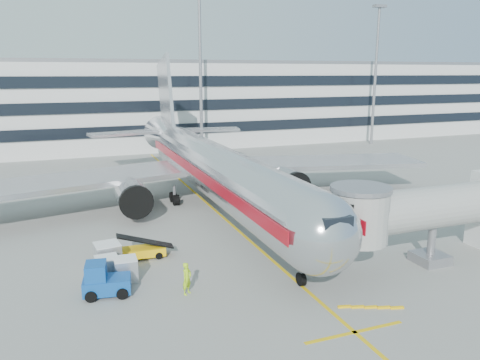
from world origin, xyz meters
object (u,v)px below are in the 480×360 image
object	(u,v)px
baggage_tug	(104,281)
cargo_container_front	(126,269)
main_jet	(210,166)
belt_loader	(138,251)
cargo_container_right	(107,268)
ramp_worker	(187,278)
cargo_container_left	(108,256)

from	to	relation	value
baggage_tug	cargo_container_front	xyz separation A→B (m)	(1.55, 1.66, -0.15)
main_jet	belt_loader	size ratio (longest dim) A/B	12.30
cargo_container_right	ramp_worker	size ratio (longest dim) A/B	0.77
main_jet	belt_loader	world-z (taller)	main_jet
cargo_container_left	cargo_container_right	size ratio (longest dim) A/B	1.19
belt_loader	cargo_container_right	size ratio (longest dim) A/B	2.63
baggage_tug	cargo_container_right	distance (m)	2.30
cargo_container_front	ramp_worker	bearing A→B (deg)	-45.35
main_jet	cargo_container_left	size ratio (longest dim) A/B	27.25
cargo_container_right	ramp_worker	distance (m)	5.92
ramp_worker	belt_loader	bearing A→B (deg)	66.38
cargo_container_right	ramp_worker	bearing A→B (deg)	-41.69
ramp_worker	cargo_container_front	bearing A→B (deg)	95.38
belt_loader	baggage_tug	bearing A→B (deg)	-119.29
cargo_container_left	cargo_container_right	distance (m)	1.95
cargo_container_right	cargo_container_left	bearing A→B (deg)	83.68
belt_loader	cargo_container_right	bearing A→B (deg)	-130.34
main_jet	ramp_worker	distance (m)	19.84
main_jet	baggage_tug	distance (m)	20.72
cargo_container_front	ramp_worker	xyz separation A→B (m)	(3.29, -3.33, 0.25)
baggage_tug	cargo_container_right	xyz separation A→B (m)	(0.42, 2.26, -0.14)
main_jet	cargo_container_right	bearing A→B (deg)	-129.07
baggage_tug	cargo_container_left	size ratio (longest dim) A/B	1.64
baggage_tug	cargo_container_left	bearing A→B (deg)	81.38
main_jet	cargo_container_front	size ratio (longest dim) A/B	32.83
belt_loader	baggage_tug	distance (m)	5.97
belt_loader	cargo_container_front	bearing A→B (deg)	-111.06
main_jet	cargo_container_right	size ratio (longest dim) A/B	32.34
main_jet	baggage_tug	bearing A→B (deg)	-125.99
baggage_tug	cargo_container_left	distance (m)	4.24
cargo_container_front	ramp_worker	distance (m)	4.68
baggage_tug	cargo_container_left	world-z (taller)	baggage_tug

